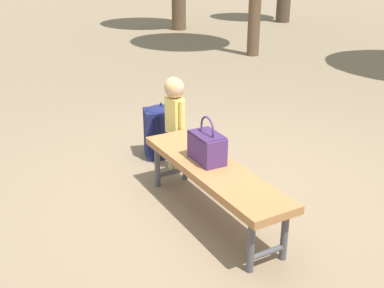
{
  "coord_description": "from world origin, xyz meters",
  "views": [
    {
      "loc": [
        -3.46,
        1.22,
        2.0
      ],
      "look_at": [
        0.08,
        0.17,
        0.45
      ],
      "focal_mm": 44.24,
      "sensor_mm": 36.0,
      "label": 1
    }
  ],
  "objects_px": {
    "park_bench": "(213,173)",
    "backpack_large": "(162,130)",
    "child_standing": "(175,109)",
    "handbag": "(207,146)"
  },
  "relations": [
    {
      "from": "park_bench",
      "to": "backpack_large",
      "type": "distance_m",
      "value": 1.3
    },
    {
      "from": "park_bench",
      "to": "child_standing",
      "type": "xyz_separation_m",
      "value": [
        0.94,
        0.06,
        0.22
      ]
    },
    {
      "from": "handbag",
      "to": "child_standing",
      "type": "relative_size",
      "value": 0.4
    },
    {
      "from": "park_bench",
      "to": "child_standing",
      "type": "relative_size",
      "value": 1.8
    },
    {
      "from": "child_standing",
      "to": "backpack_large",
      "type": "height_order",
      "value": "child_standing"
    },
    {
      "from": "handbag",
      "to": "backpack_large",
      "type": "relative_size",
      "value": 0.64
    },
    {
      "from": "child_standing",
      "to": "handbag",
      "type": "bearing_deg",
      "value": -176.87
    },
    {
      "from": "backpack_large",
      "to": "park_bench",
      "type": "bearing_deg",
      "value": -175.36
    },
    {
      "from": "handbag",
      "to": "child_standing",
      "type": "xyz_separation_m",
      "value": [
        0.83,
        0.05,
        0.04
      ]
    },
    {
      "from": "child_standing",
      "to": "backpack_large",
      "type": "relative_size",
      "value": 1.59
    }
  ]
}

